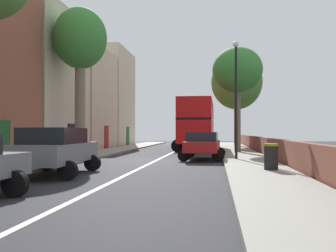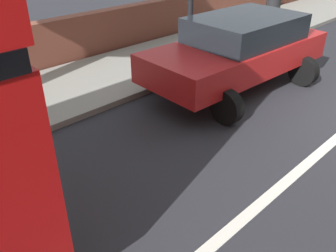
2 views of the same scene
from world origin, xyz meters
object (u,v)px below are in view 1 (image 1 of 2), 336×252
parked_car_red_right_1 (203,144)px  street_tree_right_1 (237,82)px  litter_bin_right (271,156)px  street_tree_right_3 (237,71)px  lamppost_right (236,90)px  parked_car_grey_left_2 (56,148)px  double_decker_bus (198,122)px  street_tree_left_4 (80,42)px

parked_car_red_right_1 → street_tree_right_1: bearing=80.7°
street_tree_right_1 → litter_bin_right: bearing=-90.0°
street_tree_right_3 → lamppost_right: street_tree_right_3 is taller
parked_car_red_right_1 → parked_car_grey_left_2: (-4.99, -7.80, 0.07)m
litter_bin_right → street_tree_right_1: bearing=90.0°
double_decker_bus → street_tree_left_4: size_ratio=1.20×
street_tree_right_3 → litter_bin_right: street_tree_right_3 is taller
street_tree_left_4 → street_tree_right_1: bearing=57.8°
parked_car_red_right_1 → street_tree_right_3: bearing=70.8°
parked_car_grey_left_2 → double_decker_bus: bearing=77.2°
parked_car_red_right_1 → street_tree_left_4: (-7.40, 0.82, 6.10)m
street_tree_right_1 → lamppost_right: size_ratio=1.46×
parked_car_red_right_1 → litter_bin_right: size_ratio=4.30×
parked_car_red_right_1 → litter_bin_right: bearing=-65.1°
parked_car_grey_left_2 → street_tree_right_1: street_tree_right_1 is taller
street_tree_right_3 → street_tree_left_4: bearing=-149.5°
double_decker_bus → parked_car_grey_left_2: (-4.20, -18.41, -1.39)m
parked_car_grey_left_2 → litter_bin_right: bearing=12.8°
litter_bin_right → double_decker_bus: bearing=102.2°
street_tree_right_3 → lamppost_right: (-0.47, -6.97, -2.17)m
double_decker_bus → parked_car_red_right_1: bearing=-85.7°
double_decker_bus → street_tree_right_1: bearing=60.7°
litter_bin_right → street_tree_left_4: bearing=146.1°
lamppost_right → litter_bin_right: lamppost_right is taller
lamppost_right → street_tree_right_3: bearing=86.1°
double_decker_bus → litter_bin_right: double_decker_bus is taller
parked_car_grey_left_2 → litter_bin_right: 8.00m
parked_car_red_right_1 → lamppost_right: bearing=-13.5°
parked_car_grey_left_2 → parked_car_red_right_1: bearing=57.4°
street_tree_left_4 → litter_bin_right: size_ratio=8.95×
parked_car_red_right_1 → street_tree_right_3: 8.58m
parked_car_grey_left_2 → lamppost_right: 10.42m
litter_bin_right → parked_car_red_right_1: bearing=114.9°
parked_car_red_right_1 → double_decker_bus: bearing=94.3°
street_tree_right_3 → street_tree_left_4: 11.28m
parked_car_grey_left_2 → street_tree_left_4: street_tree_left_4 is taller
parked_car_grey_left_2 → lamppost_right: bearing=47.3°
parked_car_red_right_1 → street_tree_right_1: street_tree_right_1 is taller
parked_car_grey_left_2 → street_tree_left_4: size_ratio=0.51×
double_decker_bus → parked_car_grey_left_2: double_decker_bus is taller
lamppost_right → litter_bin_right: (1.00, -5.59, -3.18)m
street_tree_right_1 → litter_bin_right: (0.00, -23.04, -5.90)m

